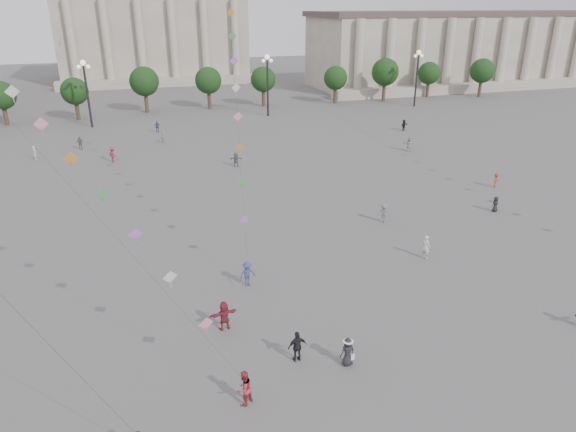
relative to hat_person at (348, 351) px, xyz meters
name	(u,v)px	position (x,y,z in m)	size (l,w,h in m)	color
ground	(360,389)	(-0.16, -2.00, -0.89)	(360.00, 360.00, 0.00)	#514F4C
hall_east	(473,49)	(74.84, 91.89, 7.53)	(84.00, 26.22, 17.20)	gray
hall_central	(151,23)	(-0.16, 127.22, 13.34)	(48.30, 34.30, 35.50)	gray
tree_row	(176,83)	(-0.16, 76.00, 4.50)	(137.12, 5.12, 8.00)	#3B281D
lamp_post_mid_west	(86,81)	(-15.16, 68.00, 6.46)	(2.00, 0.90, 10.65)	#262628
lamp_post_mid_east	(267,74)	(14.84, 68.00, 6.46)	(2.00, 0.90, 10.65)	#262628
lamp_post_far_east	(418,68)	(44.84, 68.00, 6.46)	(2.00, 0.90, 10.65)	#262628
person_crowd_0	(157,127)	(-5.25, 61.08, -0.02)	(1.03, 0.43, 1.75)	navy
person_crowd_4	(163,138)	(-5.05, 53.88, -0.12)	(1.43, 0.46, 1.54)	#B6B6B2
person_crowd_6	(384,213)	(11.50, 17.56, 0.02)	(1.18, 0.68, 1.82)	slate
person_crowd_7	(409,144)	(26.58, 38.82, 0.08)	(1.80, 0.57, 1.94)	beige
person_crowd_8	(496,180)	(27.86, 22.53, -0.06)	(1.08, 0.62, 1.66)	#9A3B2A
person_crowd_9	(404,125)	(32.24, 50.07, -0.02)	(1.63, 0.52, 1.76)	black
person_crowd_10	(35,153)	(-21.63, 50.27, -0.01)	(0.64, 0.42, 1.77)	silver
person_crowd_12	(236,160)	(2.49, 39.17, -0.03)	(1.61, 0.51, 1.73)	slate
person_crowd_13	(426,247)	(11.22, 10.08, 0.08)	(0.71, 0.46, 1.94)	silver
person_crowd_16	(80,143)	(-16.28, 53.66, 0.02)	(1.07, 0.44, 1.82)	#5D5C61
person_crowd_17	(113,155)	(-12.02, 45.92, 0.06)	(1.24, 0.71, 1.91)	maroon
person_crowd_19	(495,204)	(23.08, 16.64, -0.13)	(0.74, 0.48, 1.52)	black
tourist_2	(224,316)	(-5.81, 5.50, 0.06)	(1.76, 0.56, 1.90)	maroon
tourist_4	(297,346)	(-2.52, 1.20, 0.05)	(1.11, 0.46, 1.89)	black
kite_flyer_0	(244,388)	(-6.16, -1.19, 0.08)	(0.94, 0.73, 1.94)	#A12B34
kite_flyer_1	(248,274)	(-3.18, 10.21, 0.05)	(1.22, 0.70, 1.89)	navy
hat_person	(348,351)	(0.00, 0.00, 0.00)	(0.89, 0.64, 1.71)	black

